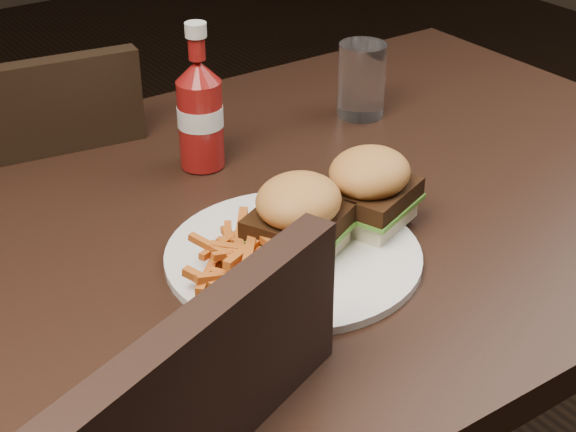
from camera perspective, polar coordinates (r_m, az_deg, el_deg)
dining_table at (r=1.09m, az=0.44°, el=0.01°), size 1.20×0.80×0.04m
chair_far at (r=1.55m, az=-17.62°, el=-4.45°), size 0.48×0.48×0.04m
plate at (r=0.96m, az=0.34°, el=-2.56°), size 0.28×0.28×0.01m
sandwich_half_a at (r=0.96m, az=0.67°, el=-1.71°), size 0.12×0.11×0.02m
sandwich_half_b at (r=1.02m, az=5.17°, el=0.23°), size 0.11×0.11×0.02m
fries_pile at (r=0.91m, az=-2.79°, el=-2.73°), size 0.14×0.14×0.05m
ketchup_bottle at (r=1.14m, az=-5.66°, el=5.94°), size 0.08×0.08×0.12m
tumbler at (r=1.30m, az=4.78°, el=8.76°), size 0.08×0.08×0.11m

